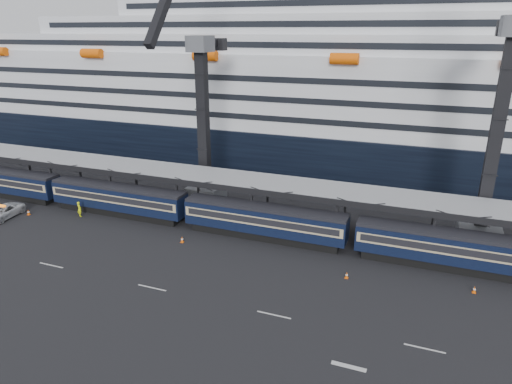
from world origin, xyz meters
TOP-DOWN VIEW (x-y plane):
  - ground at (0.00, 0.00)m, footprint 260.00×260.00m
  - lane_markings at (8.15, -5.23)m, footprint 111.00×4.27m
  - train at (-4.65, 10.00)m, footprint 133.05×3.00m
  - canopy at (0.00, 14.00)m, footprint 130.00×6.25m
  - cruise_ship at (-1.08, 45.99)m, footprint 214.09×28.84m
  - crane_dark_near at (-20.00, 18.59)m, footprint 4.50×17.75m
  - crane_dark_mid at (15.00, 17.59)m, footprint 4.50×18.24m
  - pickup_truck at (-41.09, 3.60)m, footprint 3.18×5.91m
  - worker at (-32.29, 7.50)m, footprint 0.87×0.76m
  - traffic_cone_a at (-41.59, 6.01)m, footprint 0.34×0.34m
  - traffic_cone_b at (-38.90, 5.51)m, footprint 0.38×0.38m
  - traffic_cone_c at (-16.21, 5.50)m, footprint 0.37×0.37m
  - traffic_cone_d at (2.60, 4.24)m, footprint 0.34×0.34m
  - traffic_cone_e at (13.96, 5.82)m, footprint 0.34×0.34m

SIDE VIEW (x-z plane):
  - ground at x=0.00m, z-range 0.00..0.00m
  - lane_markings at x=8.15m, z-range 0.00..0.02m
  - traffic_cone_a at x=-41.59m, z-range 0.00..0.67m
  - traffic_cone_d at x=2.60m, z-range 0.00..0.68m
  - traffic_cone_e at x=13.96m, z-range 0.00..0.68m
  - traffic_cone_c at x=-16.21m, z-range 0.00..0.74m
  - traffic_cone_b at x=-38.90m, z-range 0.00..0.75m
  - pickup_truck at x=-41.09m, z-range 0.00..1.58m
  - worker at x=-32.29m, z-range 0.00..2.01m
  - train at x=-4.65m, z-range 0.18..4.23m
  - canopy at x=0.00m, z-range 2.49..8.01m
  - crane_dark_near at x=-20.00m, z-range -5.61..29.47m
  - cruise_ship at x=-1.08m, z-range -4.66..29.34m
  - crane_dark_mid at x=15.00m, z-range -6.46..33.18m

